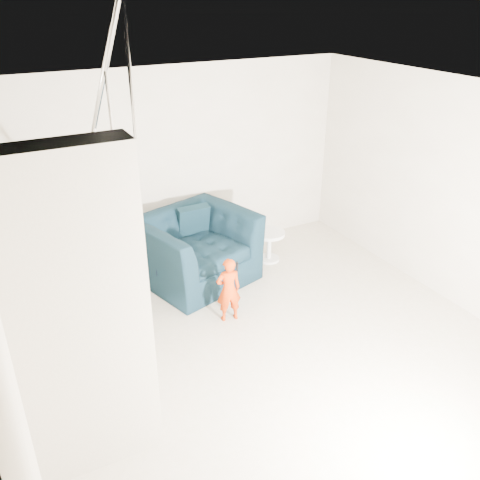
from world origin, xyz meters
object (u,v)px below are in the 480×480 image
object	(u,v)px
side_table	(269,241)
staircase	(65,307)
toddler	(229,290)
armchair	(196,249)

from	to	relation	value
side_table	staircase	distance (m)	3.39
toddler	staircase	size ratio (longest dim) A/B	0.23
armchair	staircase	distance (m)	2.39
toddler	staircase	xyz separation A→B (m)	(-1.84, -0.35, 0.54)
armchair	side_table	xyz separation A→B (m)	(1.14, 0.00, -0.16)
staircase	side_table	bearing A→B (deg)	24.81
side_table	staircase	world-z (taller)	staircase
toddler	staircase	bearing A→B (deg)	19.44
armchair	staircase	xyz separation A→B (m)	(-1.88, -1.39, 0.49)
armchair	toddler	world-z (taller)	armchair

